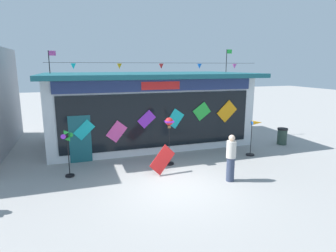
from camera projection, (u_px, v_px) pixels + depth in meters
The scene contains 8 objects.
ground_plane at pixel (173, 187), 9.58m from camera, with size 80.00×80.00×0.00m, color #9E9B99.
kite_shop_building at pixel (147, 107), 15.02m from camera, with size 10.20×5.77×4.92m.
wind_spinner_far_left at pixel (68, 145), 10.21m from camera, with size 0.42×0.33×1.77m.
wind_spinner_left at pixel (169, 130), 11.48m from camera, with size 0.39×0.39×1.97m.
wind_spinner_center_left at pixel (255, 132), 12.78m from camera, with size 0.71×0.38×1.61m.
person_mid_plaza at pixel (231, 158), 9.91m from camera, with size 0.34×0.34×1.68m.
trash_bin at pixel (282, 136), 14.71m from camera, with size 0.52×0.52×0.85m.
display_kite_on_ground at pixel (162, 160), 10.64m from camera, with size 0.56×0.03×1.03m, color red.
Camera 1 is at (-2.99, -8.43, 3.99)m, focal length 30.36 mm.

